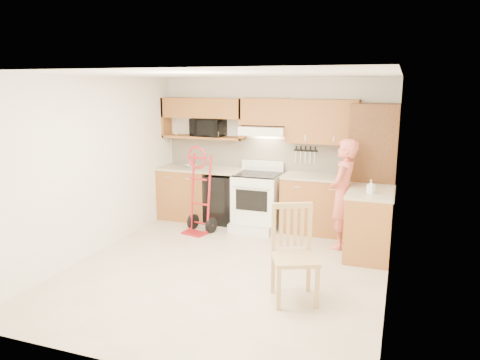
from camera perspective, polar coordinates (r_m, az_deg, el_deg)
The scene contains 28 objects.
floor at distance 6.09m, azimuth -1.62°, elevation -11.20°, with size 4.00×4.50×0.02m, color beige.
ceiling at distance 5.61m, azimuth -1.77°, elevation 13.22°, with size 4.00×4.50×0.02m, color white.
wall_back at distance 7.83m, azimuth 4.35°, elevation 3.58°, with size 4.00×0.02×2.50m, color white.
wall_front at distance 3.77m, azimuth -14.37°, elevation -5.94°, with size 4.00×0.02×2.50m, color white.
wall_left at distance 6.71m, azimuth -17.91°, elevation 1.62°, with size 0.02×4.50×2.50m, color white.
wall_right at distance 5.34m, azimuth 18.84°, elevation -0.97°, with size 0.02×4.50×2.50m, color white.
backsplash at distance 7.82m, azimuth 4.30°, elevation 3.19°, with size 3.92×0.03×0.55m, color beige.
lower_cab_left at distance 8.25m, azimuth -6.76°, elevation -1.71°, with size 0.90×0.60×0.90m, color #A66423.
dishwasher at distance 7.96m, azimuth -1.90°, elevation -2.33°, with size 0.60×0.60×0.85m, color black.
lower_cab_right at distance 7.52m, azimuth 9.74°, elevation -3.14°, with size 1.14×0.60×0.90m, color #A66423.
countertop_left at distance 8.02m, azimuth -4.92°, elevation 1.38°, with size 1.50×0.63×0.04m, color #BAAD93.
countertop_right at distance 7.41m, azimuth 9.87°, elevation 0.37°, with size 1.14×0.63×0.04m, color #BAAD93.
cab_return_right at distance 6.66m, azimuth 15.92°, elevation -5.41°, with size 0.60×1.00×0.90m, color #A66423.
countertop_return at distance 6.54m, azimuth 16.16°, elevation -1.47°, with size 0.63×1.00×0.04m, color #BAAD93.
pantry_tall at distance 7.30m, azimuth 16.25°, elevation 0.93°, with size 0.70×0.60×2.10m, color brown.
upper_cab_left at distance 8.02m, azimuth -4.65°, elevation 9.01°, with size 1.50×0.33×0.34m, color #A66423.
upper_shelf_mw at distance 8.06m, azimuth -4.59°, elevation 5.39°, with size 1.50×0.33×0.04m, color #A66423.
upper_cab_center at distance 7.63m, azimuth 3.20°, elevation 8.58°, with size 0.76×0.33×0.44m, color #A66423.
upper_cab_right at distance 7.43m, azimuth 10.29°, elevation 7.24°, with size 1.14×0.33×0.70m, color #A66423.
range_hood at distance 7.59m, azimuth 3.04°, elevation 6.22°, with size 0.76×0.46×0.14m, color white.
knife_strip at distance 7.66m, azimuth 8.22°, elevation 3.22°, with size 0.40×0.05×0.29m, color black, non-canonical shape.
microwave at distance 8.01m, azimuth -4.04°, elevation 6.62°, with size 0.56×0.38×0.31m, color black.
range at distance 7.60m, azimuth 2.05°, elevation -2.07°, with size 0.74×0.98×1.09m, color white, non-canonical shape.
person at distance 6.79m, azimuth 12.78°, elevation -1.74°, with size 0.59×0.39×1.62m, color #DF6658.
hand_truck at distance 7.36m, azimuth -5.35°, elevation -1.80°, with size 0.51×0.46×1.29m, color #AB191F, non-canonical shape.
dining_chair at distance 5.11m, azimuth 6.91°, elevation -9.32°, with size 0.48×0.53×1.08m, color tan, non-canonical shape.
soap_bottle at distance 6.35m, azimuth 16.11°, elevation -0.80°, with size 0.09×0.09×0.19m, color white.
bowl at distance 8.10m, azimuth -6.17°, elevation 1.78°, with size 0.21×0.21×0.05m, color white.
Camera 1 is at (2.05, -5.22, 2.38)m, focal length 33.97 mm.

